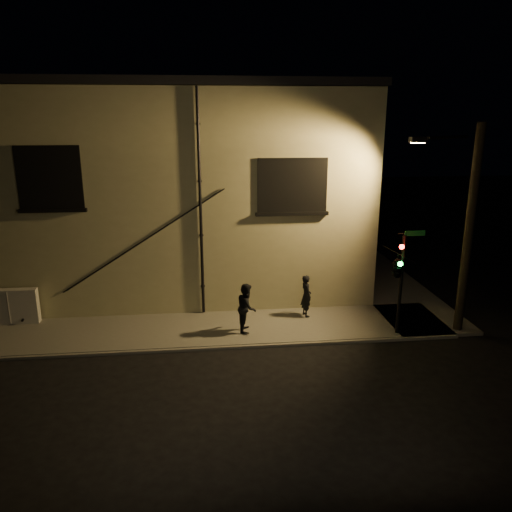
{
  "coord_description": "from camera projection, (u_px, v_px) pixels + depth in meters",
  "views": [
    {
      "loc": [
        -1.75,
        -15.17,
        7.52
      ],
      "look_at": [
        0.12,
        1.8,
        2.66
      ],
      "focal_mm": 35.0,
      "sensor_mm": 36.0,
      "label": 1
    }
  ],
  "objects": [
    {
      "name": "pedestrian_b",
      "position": [
        247.0,
        307.0,
        17.51
      ],
      "size": [
        0.76,
        0.92,
        1.74
      ],
      "primitive_type": "imported",
      "rotation": [
        0.0,
        0.0,
        1.44
      ],
      "color": "black",
      "rests_on": "sidewalk"
    },
    {
      "name": "pedestrian_a",
      "position": [
        306.0,
        296.0,
        18.81
      ],
      "size": [
        0.5,
        0.66,
        1.62
      ],
      "primitive_type": "imported",
      "rotation": [
        0.0,
        0.0,
        1.77
      ],
      "color": "black",
      "rests_on": "sidewalk"
    },
    {
      "name": "utility_cabinet",
      "position": [
        10.0,
        306.0,
        18.18
      ],
      "size": [
        1.98,
        0.33,
        1.31
      ],
      "primitive_type": "cube",
      "color": "#B2B1A9",
      "rests_on": "sidewalk"
    },
    {
      "name": "ground",
      "position": [
        258.0,
        347.0,
        16.74
      ],
      "size": [
        90.0,
        90.0,
        0.0
      ],
      "primitive_type": "plane",
      "color": "black"
    },
    {
      "name": "traffic_signal",
      "position": [
        398.0,
        266.0,
        16.75
      ],
      "size": [
        1.28,
        2.16,
        3.67
      ],
      "color": "black",
      "rests_on": "sidewalk"
    },
    {
      "name": "streetlamp_pole",
      "position": [
        466.0,
        226.0,
        16.9
      ],
      "size": [
        2.03,
        1.39,
        7.3
      ],
      "color": "black",
      "rests_on": "ground"
    },
    {
      "name": "building",
      "position": [
        175.0,
        182.0,
        23.82
      ],
      "size": [
        16.2,
        12.23,
        8.8
      ],
      "color": "tan",
      "rests_on": "ground"
    },
    {
      "name": "sidewalk",
      "position": [
        275.0,
        298.0,
        21.05
      ],
      "size": [
        21.0,
        16.0,
        0.12
      ],
      "color": "#56564E",
      "rests_on": "ground"
    }
  ]
}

